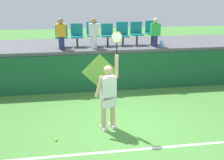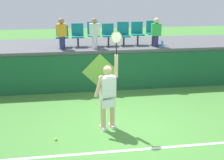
# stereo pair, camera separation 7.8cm
# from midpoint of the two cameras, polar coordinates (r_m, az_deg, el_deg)

# --- Properties ---
(ground_plane) EXTENTS (40.00, 40.00, 0.00)m
(ground_plane) POSITION_cam_midpoint_polar(r_m,az_deg,el_deg) (7.41, 2.89, -9.86)
(ground_plane) COLOR #478438
(court_back_wall) EXTENTS (11.91, 0.20, 1.35)m
(court_back_wall) POSITION_cam_midpoint_polar(r_m,az_deg,el_deg) (9.88, -0.50, 1.65)
(court_back_wall) COLOR #195633
(court_back_wall) RESTS_ON ground_plane
(spectator_platform) EXTENTS (11.91, 2.76, 0.12)m
(spectator_platform) POSITION_cam_midpoint_polar(r_m,az_deg,el_deg) (10.99, -1.52, 7.26)
(spectator_platform) COLOR #56565B
(spectator_platform) RESTS_ON court_back_wall
(court_baseline_stripe) EXTENTS (10.72, 0.08, 0.01)m
(court_baseline_stripe) POSITION_cam_midpoint_polar(r_m,az_deg,el_deg) (6.52, 4.77, -14.05)
(court_baseline_stripe) COLOR white
(court_baseline_stripe) RESTS_ON ground_plane
(tennis_player) EXTENTS (0.73, 0.37, 2.52)m
(tennis_player) POSITION_cam_midpoint_polar(r_m,az_deg,el_deg) (7.00, -1.09, -2.95)
(tennis_player) COLOR white
(tennis_player) RESTS_ON ground_plane
(tennis_ball) EXTENTS (0.07, 0.07, 0.07)m
(tennis_ball) POSITION_cam_midpoint_polar(r_m,az_deg,el_deg) (6.96, -11.71, -11.89)
(tennis_ball) COLOR #D1E533
(tennis_ball) RESTS_ON ground_plane
(water_bottle) EXTENTS (0.08, 0.08, 0.25)m
(water_bottle) POSITION_cam_midpoint_polar(r_m,az_deg,el_deg) (10.26, 9.90, 7.27)
(water_bottle) COLOR #338CE5
(water_bottle) RESTS_ON spectator_platform
(stadium_chair_0) EXTENTS (0.44, 0.42, 0.77)m
(stadium_chair_0) POSITION_cam_midpoint_polar(r_m,az_deg,el_deg) (10.37, -10.56, 9.06)
(stadium_chair_0) COLOR #38383D
(stadium_chair_0) RESTS_ON spectator_platform
(stadium_chair_1) EXTENTS (0.44, 0.42, 0.83)m
(stadium_chair_1) POSITION_cam_midpoint_polar(r_m,az_deg,el_deg) (10.37, -7.44, 9.32)
(stadium_chair_1) COLOR #38383D
(stadium_chair_1) RESTS_ON spectator_platform
(stadium_chair_2) EXTENTS (0.44, 0.42, 0.87)m
(stadium_chair_2) POSITION_cam_midpoint_polar(r_m,az_deg,el_deg) (10.40, -4.19, 9.64)
(stadium_chair_2) COLOR #38383D
(stadium_chair_2) RESTS_ON spectator_platform
(stadium_chair_3) EXTENTS (0.44, 0.42, 0.80)m
(stadium_chair_3) POSITION_cam_midpoint_polar(r_m,az_deg,el_deg) (10.46, -1.17, 9.53)
(stadium_chair_3) COLOR #38383D
(stadium_chair_3) RESTS_ON spectator_platform
(stadium_chair_4) EXTENTS (0.44, 0.42, 0.86)m
(stadium_chair_4) POSITION_cam_midpoint_polar(r_m,az_deg,el_deg) (10.56, 1.98, 9.63)
(stadium_chair_4) COLOR #38383D
(stadium_chair_4) RESTS_ON spectator_platform
(stadium_chair_5) EXTENTS (0.44, 0.42, 0.85)m
(stadium_chair_5) POSITION_cam_midpoint_polar(r_m,az_deg,el_deg) (10.66, 4.87, 9.78)
(stadium_chair_5) COLOR #38383D
(stadium_chair_5) RESTS_ON spectator_platform
(stadium_chair_6) EXTENTS (0.44, 0.42, 0.88)m
(stadium_chair_6) POSITION_cam_midpoint_polar(r_m,az_deg,el_deg) (10.81, 7.93, 9.92)
(stadium_chair_6) COLOR #38383D
(stadium_chair_6) RESTS_ON spectator_platform
(spectator_0) EXTENTS (0.34, 0.20, 1.08)m
(spectator_0) POSITION_cam_midpoint_polar(r_m,az_deg,el_deg) (9.93, -10.66, 9.49)
(spectator_0) COLOR navy
(spectator_0) RESTS_ON spectator_platform
(spectator_1) EXTENTS (0.34, 0.20, 1.04)m
(spectator_1) POSITION_cam_midpoint_polar(r_m,az_deg,el_deg) (10.37, 8.66, 9.82)
(spectator_1) COLOR navy
(spectator_1) RESTS_ON spectator_platform
(spectator_2) EXTENTS (0.34, 0.20, 1.06)m
(spectator_2) POSITION_cam_midpoint_polar(r_m,az_deg,el_deg) (9.97, -3.99, 9.68)
(spectator_2) COLOR white
(spectator_2) RESTS_ON spectator_platform
(wall_signage_mount) EXTENTS (1.27, 0.01, 1.38)m
(wall_signage_mount) POSITION_cam_midpoint_polar(r_m,az_deg,el_deg) (9.94, -2.74, -2.33)
(wall_signage_mount) COLOR #195633
(wall_signage_mount) RESTS_ON ground_plane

